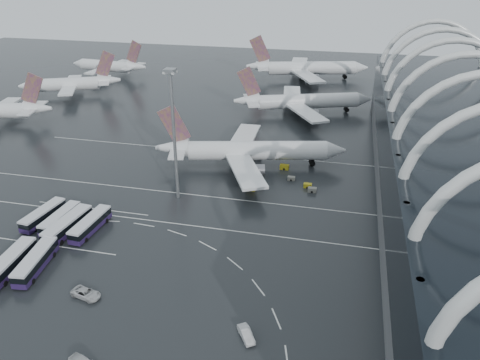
% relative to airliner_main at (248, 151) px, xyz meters
% --- Properties ---
extents(ground, '(420.00, 420.00, 0.00)m').
position_rel_airliner_main_xyz_m(ground, '(-6.21, -32.20, -4.48)').
color(ground, black).
rests_on(ground, ground).
extents(terminal, '(42.00, 160.00, 34.90)m').
position_rel_airliner_main_xyz_m(terminal, '(55.36, -12.36, 6.39)').
color(terminal, slate).
rests_on(terminal, ground).
extents(lane_marking_near, '(120.00, 0.25, 0.01)m').
position_rel_airliner_main_xyz_m(lane_marking_near, '(-6.21, -34.20, -4.48)').
color(lane_marking_near, white).
rests_on(lane_marking_near, ground).
extents(lane_marking_mid, '(120.00, 0.25, 0.01)m').
position_rel_airliner_main_xyz_m(lane_marking_mid, '(-6.21, -20.20, -4.48)').
color(lane_marking_mid, white).
rests_on(lane_marking_mid, ground).
extents(lane_marking_far, '(120.00, 0.25, 0.01)m').
position_rel_airliner_main_xyz_m(lane_marking_far, '(-6.21, 7.80, -4.48)').
color(lane_marking_far, white).
rests_on(lane_marking_far, ground).
extents(bus_bay_line_south, '(28.00, 0.25, 0.01)m').
position_rel_airliner_main_xyz_m(bus_bay_line_south, '(-30.21, -48.20, -4.48)').
color(bus_bay_line_south, white).
rests_on(bus_bay_line_south, ground).
extents(bus_bay_line_north, '(28.00, 0.25, 0.01)m').
position_rel_airliner_main_xyz_m(bus_bay_line_north, '(-30.21, -32.20, -4.48)').
color(bus_bay_line_north, white).
rests_on(bus_bay_line_north, ground).
extents(airliner_main, '(52.38, 45.25, 17.89)m').
position_rel_airliner_main_xyz_m(airliner_main, '(0.00, 0.00, 0.00)').
color(airliner_main, white).
rests_on(airliner_main, ground).
extents(airliner_gate_b, '(50.57, 44.94, 18.05)m').
position_rel_airliner_main_xyz_m(airliner_gate_b, '(8.91, 51.14, 0.04)').
color(airliner_gate_b, white).
rests_on(airliner_gate_b, ground).
extents(airliner_gate_c, '(56.87, 51.68, 20.49)m').
position_rel_airliner_main_xyz_m(airliner_gate_c, '(4.61, 104.19, 0.64)').
color(airliner_gate_c, white).
rests_on(airliner_gate_c, ground).
extents(jet_remote_mid, '(39.59, 32.32, 17.98)m').
position_rel_airliner_main_xyz_m(jet_remote_mid, '(-87.26, 54.66, 0.16)').
color(jet_remote_mid, white).
rests_on(jet_remote_mid, ground).
extents(jet_remote_far, '(40.66, 32.80, 17.69)m').
position_rel_airliner_main_xyz_m(jet_remote_far, '(-88.22, 89.88, 0.09)').
color(jet_remote_far, white).
rests_on(jet_remote_far, ground).
extents(bus_row_near_a, '(4.05, 12.48, 3.02)m').
position_rel_airliner_main_xyz_m(bus_row_near_a, '(-37.70, -40.01, -2.82)').
color(bus_row_near_a, '#211441').
rests_on(bus_row_near_a, ground).
extents(bus_row_near_b, '(3.27, 12.18, 2.97)m').
position_rel_airliner_main_xyz_m(bus_row_near_b, '(-33.10, -40.59, -2.85)').
color(bus_row_near_b, '#211441').
rests_on(bus_row_near_b, ground).
extents(bus_row_near_c, '(4.26, 13.87, 3.36)m').
position_rel_airliner_main_xyz_m(bus_row_near_c, '(-29.81, -42.91, -2.63)').
color(bus_row_near_c, '#211441').
rests_on(bus_row_near_c, ground).
extents(bus_row_near_d, '(3.56, 12.80, 3.12)m').
position_rel_airliner_main_xyz_m(bus_row_near_d, '(-25.43, -41.28, -2.77)').
color(bus_row_near_d, '#211441').
rests_on(bus_row_near_d, ground).
extents(bus_row_far_a, '(4.04, 13.70, 3.33)m').
position_rel_airliner_main_xyz_m(bus_row_far_a, '(-32.86, -57.38, -2.65)').
color(bus_row_far_a, '#211441').
rests_on(bus_row_far_a, ground).
extents(bus_row_far_b, '(4.65, 13.26, 3.20)m').
position_rel_airliner_main_xyz_m(bus_row_far_b, '(-28.55, -55.89, -2.72)').
color(bus_row_far_b, '#211441').
rests_on(bus_row_far_b, ground).
extents(van_curve_a, '(5.83, 3.62, 1.51)m').
position_rel_airliner_main_xyz_m(van_curve_a, '(-15.36, -60.92, -3.73)').
color(van_curve_a, silver).
rests_on(van_curve_a, ground).
extents(van_curve_c, '(3.74, 4.58, 1.47)m').
position_rel_airliner_main_xyz_m(van_curve_c, '(13.84, -63.92, -3.75)').
color(van_curve_c, silver).
rests_on(van_curve_c, ground).
extents(floodlight_mast, '(2.41, 2.41, 31.46)m').
position_rel_airliner_main_xyz_m(floodlight_mast, '(-12.57, -22.27, 15.31)').
color(floodlight_mast, gray).
rests_on(floodlight_mast, ground).
extents(gse_cart_belly_a, '(2.06, 1.22, 1.12)m').
position_rel_airliner_main_xyz_m(gse_cart_belly_a, '(17.80, -9.73, -3.92)').
color(gse_cart_belly_a, gold).
rests_on(gse_cart_belly_a, ground).
extents(gse_cart_belly_b, '(1.90, 1.13, 1.04)m').
position_rel_airliner_main_xyz_m(gse_cart_belly_b, '(13.17, -6.39, -3.96)').
color(gse_cart_belly_b, slate).
rests_on(gse_cart_belly_b, ground).
extents(gse_cart_belly_c, '(2.21, 1.31, 1.21)m').
position_rel_airliner_main_xyz_m(gse_cart_belly_c, '(4.04, -14.46, -3.88)').
color(gse_cart_belly_c, gold).
rests_on(gse_cart_belly_c, ground).
extents(gse_cart_belly_d, '(2.16, 1.28, 1.18)m').
position_rel_airliner_main_xyz_m(gse_cart_belly_d, '(19.16, -11.93, -3.89)').
color(gse_cart_belly_d, slate).
rests_on(gse_cart_belly_d, ground).
extents(gse_cart_belly_e, '(2.44, 1.44, 1.33)m').
position_rel_airliner_main_xyz_m(gse_cart_belly_e, '(10.38, 0.12, -3.82)').
color(gse_cart_belly_e, gold).
rests_on(gse_cart_belly_e, ground).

